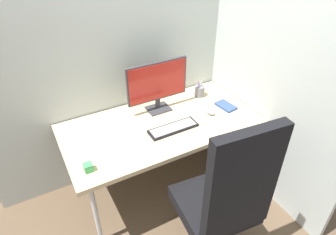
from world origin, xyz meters
The scene contains 11 objects.
ground_plane centered at (0.00, 0.00, 0.00)m, with size 8.00×8.00×0.00m, color brown.
wall_back centered at (0.00, 0.43, 1.40)m, with size 2.68×0.04×2.80m, color #B7C1BC.
wall_side_right centered at (0.82, -0.16, 1.40)m, with size 0.04×1.90×2.80m, color #B7C1BC.
desk centered at (0.00, 0.00, 0.67)m, with size 1.57×0.80×0.72m.
office_chair centered at (0.06, -0.79, 0.60)m, with size 0.63×0.64×1.25m.
monitor centered at (0.08, 0.20, 0.96)m, with size 0.54×0.16×0.44m.
keyboard centered at (0.05, -0.12, 0.73)m, with size 0.40×0.13×0.02m.
mouse centered at (0.44, -0.08, 0.74)m, with size 0.07×0.09×0.04m, color #9EA0A5.
pen_holder centered at (0.52, 0.22, 0.77)m, with size 0.09×0.09×0.18m.
notebook centered at (0.61, -0.06, 0.73)m, with size 0.11×0.18×0.02m, color #334C8C.
desk_clamp_accessory centered at (-0.66, -0.24, 0.75)m, with size 0.06×0.06×0.06m, color #3FAD59.
Camera 1 is at (-0.88, -1.74, 2.14)m, focal length 31.81 mm.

